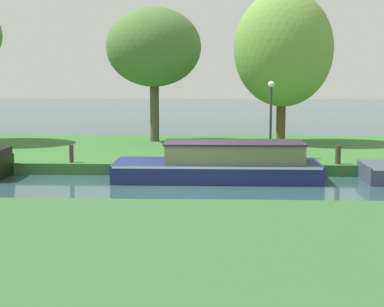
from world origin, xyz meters
The scene contains 9 objects.
ground_plane centered at (0.00, 0.00, 0.00)m, with size 120.00×120.00×0.00m, color #29484C.
riverbank_far centered at (0.00, 7.00, 0.20)m, with size 72.00×10.00×0.40m, color #356C2E.
riverbank_near centered at (0.00, -9.00, 0.20)m, with size 72.00×10.00×0.40m, color #316030.
navy_barge centered at (1.42, 1.20, 0.55)m, with size 6.95×2.35×1.31m.
willow_tree_centre centered at (-1.69, 9.02, 4.73)m, with size 4.34×3.91×6.16m.
willow_tree_right centered at (4.19, 8.84, 4.64)m, with size 4.48×3.97×6.86m.
lamp_post centered at (3.24, 3.83, 2.23)m, with size 0.24×0.24×2.90m.
mooring_post_near centered at (-4.03, 2.35, 0.73)m, with size 0.16×0.16×0.65m, color #4E2E32.
mooring_post_far centered at (5.52, 2.35, 0.74)m, with size 0.19×0.19×0.67m, color #463A21.
Camera 1 is at (1.22, -20.02, 3.74)m, focal length 59.03 mm.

